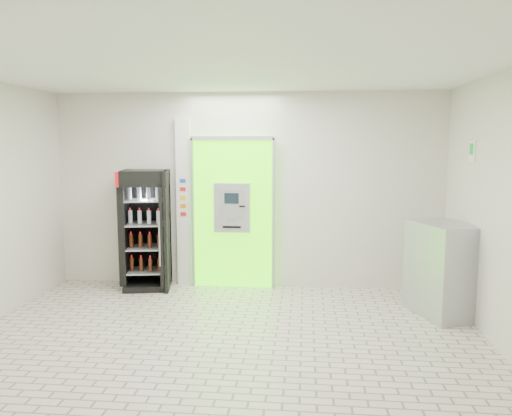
# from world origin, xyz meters

# --- Properties ---
(ground) EXTENTS (6.00, 6.00, 0.00)m
(ground) POSITION_xyz_m (0.00, 0.00, 0.00)
(ground) COLOR beige
(ground) RESTS_ON ground
(room_shell) EXTENTS (6.00, 6.00, 6.00)m
(room_shell) POSITION_xyz_m (0.00, 0.00, 1.84)
(room_shell) COLOR beige
(room_shell) RESTS_ON ground
(atm_assembly) EXTENTS (1.30, 0.24, 2.33)m
(atm_assembly) POSITION_xyz_m (-0.20, 2.41, 1.17)
(atm_assembly) COLOR #4CFD02
(atm_assembly) RESTS_ON ground
(pillar) EXTENTS (0.22, 0.11, 2.60)m
(pillar) POSITION_xyz_m (-0.98, 2.45, 1.30)
(pillar) COLOR silver
(pillar) RESTS_ON ground
(beverage_cooler) EXTENTS (0.79, 0.74, 1.82)m
(beverage_cooler) POSITION_xyz_m (-1.50, 2.19, 0.87)
(beverage_cooler) COLOR black
(beverage_cooler) RESTS_ON ground
(steel_cabinet) EXTENTS (0.90, 1.06, 1.21)m
(steel_cabinet) POSITION_xyz_m (2.69, 1.36, 0.60)
(steel_cabinet) COLOR #A0A2A7
(steel_cabinet) RESTS_ON ground
(exit_sign) EXTENTS (0.02, 0.22, 0.26)m
(exit_sign) POSITION_xyz_m (2.99, 1.40, 2.12)
(exit_sign) COLOR white
(exit_sign) RESTS_ON room_shell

